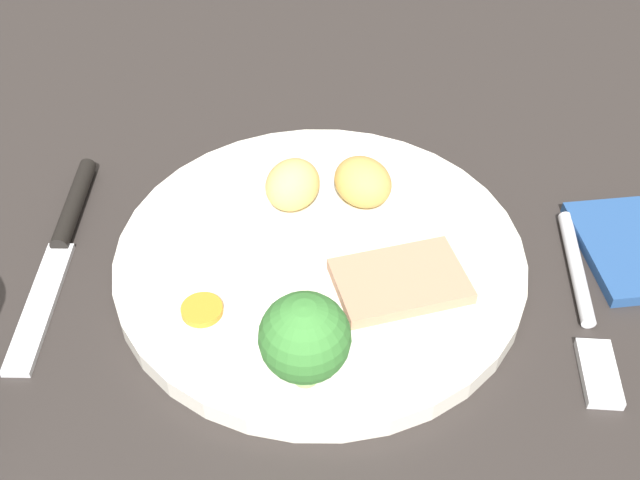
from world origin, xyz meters
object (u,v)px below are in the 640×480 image
(knife, at_px, (63,238))
(roast_potato_right, at_px, (286,184))
(carrot_coin_front, at_px, (202,310))
(fork, at_px, (585,307))
(meat_slice_main, at_px, (400,278))
(roast_potato_left, at_px, (363,182))
(broccoli_floret, at_px, (305,339))
(dinner_plate, at_px, (320,259))

(knife, bearing_deg, roast_potato_right, 100.11)
(carrot_coin_front, distance_m, knife, 0.13)
(fork, bearing_deg, meat_slice_main, -91.42)
(roast_potato_right, relative_size, fork, 0.26)
(roast_potato_right, bearing_deg, roast_potato_left, -169.53)
(meat_slice_main, distance_m, broccoli_floret, 0.10)
(roast_potato_left, distance_m, carrot_coin_front, 0.14)
(roast_potato_right, xyz_separation_m, carrot_coin_front, (0.04, 0.10, -0.02))
(dinner_plate, xyz_separation_m, carrot_coin_front, (0.06, 0.06, 0.01))
(roast_potato_left, bearing_deg, dinner_plate, 66.11)
(roast_potato_right, relative_size, carrot_coin_front, 1.58)
(carrot_coin_front, relative_size, broccoli_floret, 0.42)
(broccoli_floret, relative_size, knife, 0.32)
(broccoli_floret, bearing_deg, roast_potato_left, -97.83)
(dinner_plate, distance_m, roast_potato_left, 0.06)
(meat_slice_main, distance_m, fork, 0.11)
(knife, bearing_deg, carrot_coin_front, 55.47)
(dinner_plate, relative_size, carrot_coin_front, 10.52)
(fork, relative_size, knife, 0.82)
(roast_potato_left, bearing_deg, fork, 152.59)
(fork, bearing_deg, broccoli_floret, -66.50)
(meat_slice_main, bearing_deg, knife, -6.54)
(dinner_plate, xyz_separation_m, broccoli_floret, (-0.00, 0.10, 0.04))
(broccoli_floret, bearing_deg, knife, -30.20)
(dinner_plate, height_order, roast_potato_right, roast_potato_right)
(broccoli_floret, height_order, knife, broccoli_floret)
(meat_slice_main, height_order, roast_potato_right, roast_potato_right)
(meat_slice_main, height_order, fork, meat_slice_main)
(roast_potato_right, bearing_deg, knife, 15.20)
(roast_potato_right, distance_m, carrot_coin_front, 0.11)
(meat_slice_main, height_order, carrot_coin_front, meat_slice_main)
(broccoli_floret, xyz_separation_m, fork, (-0.16, -0.08, -0.04))
(dinner_plate, relative_size, knife, 1.41)
(roast_potato_right, distance_m, fork, 0.20)
(dinner_plate, height_order, fork, dinner_plate)
(meat_slice_main, bearing_deg, carrot_coin_front, 17.25)
(meat_slice_main, relative_size, carrot_coin_front, 3.14)
(meat_slice_main, distance_m, knife, 0.23)
(fork, bearing_deg, carrot_coin_front, -82.80)
(dinner_plate, height_order, knife, dinner_plate)
(broccoli_floret, bearing_deg, fork, -154.56)
(carrot_coin_front, bearing_deg, roast_potato_left, -128.26)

